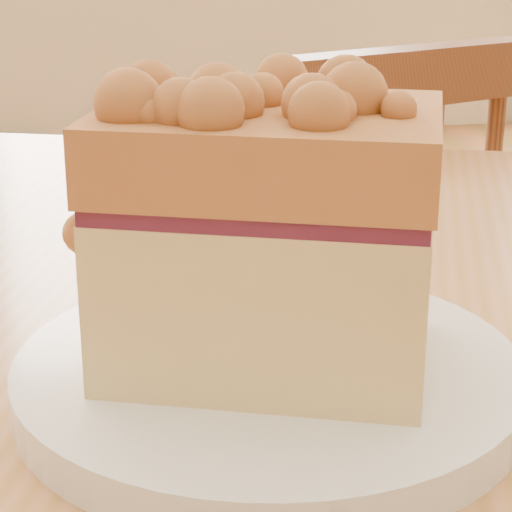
{
  "coord_description": "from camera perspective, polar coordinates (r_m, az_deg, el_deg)",
  "views": [
    {
      "loc": [
        -0.14,
        -0.13,
        0.95
      ],
      "look_at": [
        -0.07,
        0.26,
        0.8
      ],
      "focal_mm": 70.0,
      "sensor_mm": 36.0,
      "label": 1
    }
  ],
  "objects": [
    {
      "name": "cafe_chair_main",
      "position": [
        1.19,
        5.15,
        -6.69
      ],
      "size": [
        0.48,
        0.48,
        0.82
      ],
      "rotation": [
        0.0,
        0.0,
        3.49
      ],
      "color": "brown",
      "rests_on": "ground"
    },
    {
      "name": "plate",
      "position": [
        0.42,
        0.72,
        -7.01
      ],
      "size": [
        0.21,
        0.21,
        0.02
      ],
      "color": "white",
      "rests_on": "cafe_table_main"
    },
    {
      "name": "cake_slice",
      "position": [
        0.39,
        0.6,
        1.89
      ],
      "size": [
        0.15,
        0.13,
        0.12
      ],
      "rotation": [
        0.0,
        0.0,
        -0.35
      ],
      "color": "#EAC384",
      "rests_on": "plate"
    }
  ]
}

